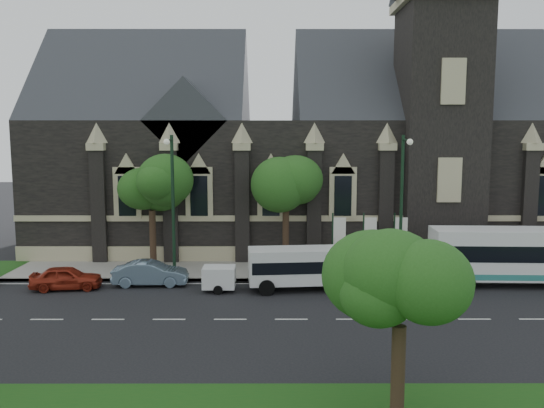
{
  "coord_description": "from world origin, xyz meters",
  "views": [
    {
      "loc": [
        2.01,
        -25.86,
        8.96
      ],
      "look_at": [
        2.06,
        6.0,
        4.96
      ],
      "focal_mm": 36.07,
      "sensor_mm": 36.0,
      "label": 1
    }
  ],
  "objects_px": {
    "tree_walk_right": "(289,183)",
    "banner_flag_center": "(368,238)",
    "tree_walk_left": "(155,184)",
    "street_lamp_mid": "(172,199)",
    "car_far_red": "(66,278)",
    "tour_coach": "(531,255)",
    "banner_flag_right": "(398,238)",
    "banner_flag_left": "(337,238)",
    "sedan": "(150,273)",
    "street_lamp_near": "(402,199)",
    "tree_park_east": "(405,276)",
    "shuttle_bus": "(304,266)",
    "box_trailer": "(219,277)"
  },
  "relations": [
    {
      "from": "tree_walk_right",
      "to": "banner_flag_center",
      "type": "height_order",
      "value": "tree_walk_right"
    },
    {
      "from": "tree_walk_left",
      "to": "banner_flag_center",
      "type": "xyz_separation_m",
      "value": [
        14.08,
        -1.7,
        -3.35
      ]
    },
    {
      "from": "street_lamp_mid",
      "to": "car_far_red",
      "type": "height_order",
      "value": "street_lamp_mid"
    },
    {
      "from": "tree_walk_left",
      "to": "tour_coach",
      "type": "height_order",
      "value": "tree_walk_left"
    },
    {
      "from": "banner_flag_right",
      "to": "car_far_red",
      "type": "distance_m",
      "value": 20.68
    },
    {
      "from": "banner_flag_left",
      "to": "street_lamp_mid",
      "type": "bearing_deg",
      "value": -169.5
    },
    {
      "from": "sedan",
      "to": "car_far_red",
      "type": "distance_m",
      "value": 4.82
    },
    {
      "from": "street_lamp_near",
      "to": "banner_flag_center",
      "type": "xyz_separation_m",
      "value": [
        -1.71,
        1.91,
        -2.73
      ]
    },
    {
      "from": "banner_flag_center",
      "to": "tree_park_east",
      "type": "bearing_deg",
      "value": -96.57
    },
    {
      "from": "tree_park_east",
      "to": "tree_walk_right",
      "type": "xyz_separation_m",
      "value": [
        -2.96,
        20.04,
        1.2
      ]
    },
    {
      "from": "tree_walk_left",
      "to": "street_lamp_near",
      "type": "xyz_separation_m",
      "value": [
        15.8,
        -3.61,
        -0.62
      ]
    },
    {
      "from": "tree_walk_left",
      "to": "street_lamp_near",
      "type": "relative_size",
      "value": 0.85
    },
    {
      "from": "street_lamp_mid",
      "to": "banner_flag_center",
      "type": "xyz_separation_m",
      "value": [
        12.29,
        1.91,
        -2.73
      ]
    },
    {
      "from": "sedan",
      "to": "car_far_red",
      "type": "relative_size",
      "value": 1.1
    },
    {
      "from": "shuttle_bus",
      "to": "banner_flag_center",
      "type": "bearing_deg",
      "value": 35.66
    },
    {
      "from": "street_lamp_mid",
      "to": "box_trailer",
      "type": "height_order",
      "value": "street_lamp_mid"
    },
    {
      "from": "box_trailer",
      "to": "tree_walk_right",
      "type": "bearing_deg",
      "value": 54.56
    },
    {
      "from": "tree_walk_right",
      "to": "car_far_red",
      "type": "xyz_separation_m",
      "value": [
        -13.21,
        -5.37,
        -5.13
      ]
    },
    {
      "from": "tree_park_east",
      "to": "banner_flag_left",
      "type": "relative_size",
      "value": 1.57
    },
    {
      "from": "street_lamp_mid",
      "to": "banner_flag_right",
      "type": "distance_m",
      "value": 14.67
    },
    {
      "from": "banner_flag_left",
      "to": "banner_flag_center",
      "type": "xyz_separation_m",
      "value": [
        2.0,
        0.0,
        0.0
      ]
    },
    {
      "from": "tree_walk_left",
      "to": "tour_coach",
      "type": "distance_m",
      "value": 24.16
    },
    {
      "from": "tree_walk_left",
      "to": "banner_flag_center",
      "type": "relative_size",
      "value": 1.91
    },
    {
      "from": "shuttle_bus",
      "to": "box_trailer",
      "type": "height_order",
      "value": "shuttle_bus"
    },
    {
      "from": "banner_flag_right",
      "to": "box_trailer",
      "type": "distance_m",
      "value": 12.1
    },
    {
      "from": "tree_walk_left",
      "to": "banner_flag_left",
      "type": "relative_size",
      "value": 1.91
    },
    {
      "from": "street_lamp_near",
      "to": "banner_flag_right",
      "type": "relative_size",
      "value": 2.25
    },
    {
      "from": "banner_flag_right",
      "to": "shuttle_bus",
      "type": "xyz_separation_m",
      "value": [
        -6.37,
        -3.76,
        -0.95
      ]
    },
    {
      "from": "street_lamp_near",
      "to": "banner_flag_left",
      "type": "height_order",
      "value": "street_lamp_near"
    },
    {
      "from": "tree_park_east",
      "to": "shuttle_bus",
      "type": "xyz_separation_m",
      "value": [
        -2.25,
        14.56,
        -3.19
      ]
    },
    {
      "from": "banner_flag_right",
      "to": "banner_flag_center",
      "type": "bearing_deg",
      "value": 180.0
    },
    {
      "from": "tour_coach",
      "to": "sedan",
      "type": "xyz_separation_m",
      "value": [
        -22.88,
        0.0,
        -1.13
      ]
    },
    {
      "from": "tree_walk_left",
      "to": "tree_park_east",
      "type": "bearing_deg",
      "value": -59.13
    },
    {
      "from": "tour_coach",
      "to": "box_trailer",
      "type": "distance_m",
      "value": 18.69
    },
    {
      "from": "tree_walk_left",
      "to": "car_far_red",
      "type": "distance_m",
      "value": 8.48
    },
    {
      "from": "box_trailer",
      "to": "street_lamp_mid",
      "type": "bearing_deg",
      "value": 144.94
    },
    {
      "from": "banner_flag_left",
      "to": "car_far_red",
      "type": "relative_size",
      "value": 0.99
    },
    {
      "from": "tree_walk_right",
      "to": "banner_flag_left",
      "type": "relative_size",
      "value": 1.95
    },
    {
      "from": "street_lamp_near",
      "to": "tour_coach",
      "type": "height_order",
      "value": "street_lamp_near"
    },
    {
      "from": "banner_flag_left",
      "to": "banner_flag_right",
      "type": "relative_size",
      "value": 1.0
    },
    {
      "from": "tour_coach",
      "to": "sedan",
      "type": "bearing_deg",
      "value": -177.86
    },
    {
      "from": "banner_flag_left",
      "to": "box_trailer",
      "type": "xyz_separation_m",
      "value": [
        -7.28,
        -4.06,
        -1.56
      ]
    },
    {
      "from": "box_trailer",
      "to": "car_far_red",
      "type": "relative_size",
      "value": 0.67
    },
    {
      "from": "tree_walk_right",
      "to": "tree_walk_left",
      "type": "distance_m",
      "value": 9.01
    },
    {
      "from": "banner_flag_left",
      "to": "shuttle_bus",
      "type": "bearing_deg",
      "value": -122.17
    },
    {
      "from": "banner_flag_left",
      "to": "banner_flag_center",
      "type": "bearing_deg",
      "value": 0.0
    },
    {
      "from": "tree_walk_right",
      "to": "tree_walk_left",
      "type": "height_order",
      "value": "tree_walk_right"
    },
    {
      "from": "tree_walk_left",
      "to": "tour_coach",
      "type": "bearing_deg",
      "value": -10.88
    },
    {
      "from": "tour_coach",
      "to": "sedan",
      "type": "relative_size",
      "value": 2.65
    },
    {
      "from": "tour_coach",
      "to": "box_trailer",
      "type": "height_order",
      "value": "tour_coach"
    }
  ]
}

